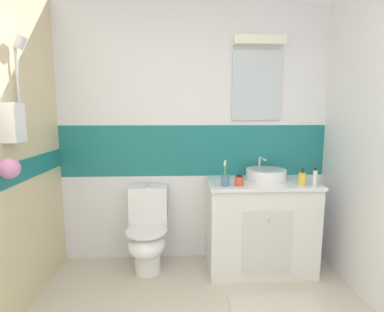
{
  "coord_description": "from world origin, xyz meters",
  "views": [
    {
      "loc": [
        -0.15,
        -0.4,
        1.46
      ],
      "look_at": [
        -0.05,
        1.89,
        1.12
      ],
      "focal_mm": 26.88,
      "sensor_mm": 36.0,
      "label": 1
    }
  ],
  "objects": [
    {
      "name": "toilet",
      "position": [
        -0.45,
        2.16,
        0.36
      ],
      "size": [
        0.37,
        0.5,
        0.79
      ],
      "color": "white",
      "rests_on": "ground_plane"
    },
    {
      "name": "toothpaste_tube_upright",
      "position": [
        1.01,
        1.94,
        0.92
      ],
      "size": [
        0.03,
        0.03,
        0.15
      ],
      "color": "white",
      "rests_on": "vanity_cabinet"
    },
    {
      "name": "sink_basin",
      "position": [
        0.65,
        2.18,
        0.91
      ],
      "size": [
        0.37,
        0.41,
        0.19
      ],
      "color": "white",
      "rests_on": "vanity_cabinet"
    },
    {
      "name": "toothbrush_cup",
      "position": [
        0.24,
        1.98,
        0.9
      ],
      "size": [
        0.07,
        0.07,
        0.22
      ],
      "color": "#4C7299",
      "rests_on": "vanity_cabinet"
    },
    {
      "name": "wall_back_tiled",
      "position": [
        0.01,
        2.45,
        1.26
      ],
      "size": [
        3.2,
        0.2,
        2.5
      ],
      "color": "white",
      "rests_on": "ground_plane"
    },
    {
      "name": "soap_dispenser",
      "position": [
        0.91,
        1.98,
        0.9
      ],
      "size": [
        0.06,
        0.06,
        0.15
      ],
      "color": "yellow",
      "rests_on": "vanity_cabinet"
    },
    {
      "name": "vanity_cabinet",
      "position": [
        0.6,
        2.14,
        0.43
      ],
      "size": [
        0.98,
        0.54,
        0.85
      ],
      "color": "silver",
      "rests_on": "ground_plane"
    },
    {
      "name": "hair_gel_jar",
      "position": [
        0.36,
        1.98,
        0.89
      ],
      "size": [
        0.08,
        0.08,
        0.1
      ],
      "color": "#D84C33",
      "rests_on": "vanity_cabinet"
    },
    {
      "name": "bath_mat",
      "position": [
        0.58,
        1.52,
        0.01
      ],
      "size": [
        0.7,
        0.37,
        0.01
      ],
      "primitive_type": "cube",
      "color": "beige",
      "rests_on": "ground_plane"
    }
  ]
}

